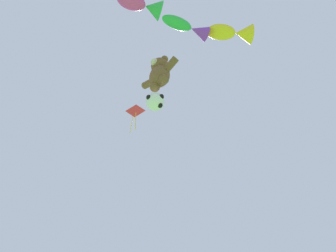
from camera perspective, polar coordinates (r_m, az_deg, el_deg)
teddy_bear_kite at (r=14.78m, az=-1.49°, el=9.20°), size 2.15×0.94×2.18m
soccer_ball_kite at (r=13.52m, az=-2.24°, el=4.26°), size 0.86×0.86×0.79m
fish_kite_goldfin at (r=14.89m, az=11.09°, el=15.62°), size 1.89×1.99×0.88m
fish_kite_emerald at (r=14.23m, az=3.49°, el=16.80°), size 1.37×2.07×0.66m
fish_kite_magenta at (r=14.34m, az=-4.52°, el=20.26°), size 1.55×1.99×0.87m
diamond_kite at (r=17.66m, az=-5.76°, el=2.32°), size 0.82×0.75×2.34m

